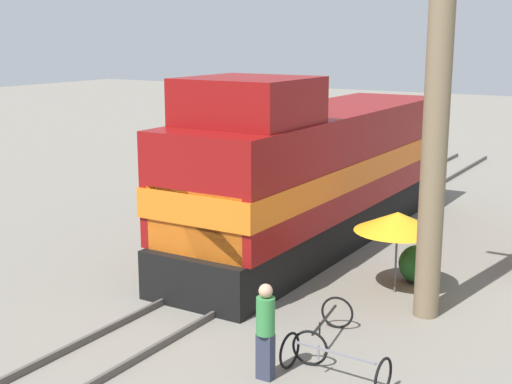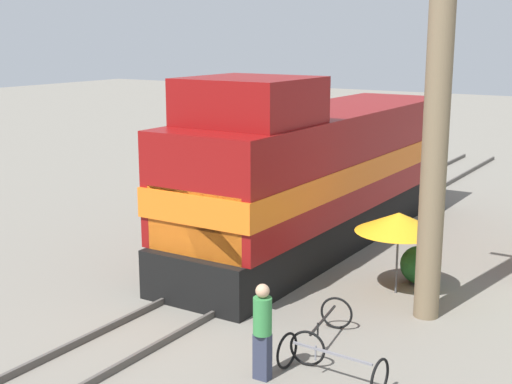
# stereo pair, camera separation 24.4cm
# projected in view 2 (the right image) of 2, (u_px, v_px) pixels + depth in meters

# --- Properties ---
(ground_plane) EXTENTS (120.00, 120.00, 0.00)m
(ground_plane) POSITION_uv_depth(u_px,v_px,m) (238.00, 284.00, 17.78)
(ground_plane) COLOR slate
(rail_near) EXTENTS (0.08, 43.58, 0.15)m
(rail_near) POSITION_uv_depth(u_px,v_px,m) (215.00, 276.00, 18.14)
(rail_near) COLOR #4C4742
(rail_near) RESTS_ON ground_plane
(rail_far) EXTENTS (0.08, 43.58, 0.15)m
(rail_far) POSITION_uv_depth(u_px,v_px,m) (263.00, 286.00, 17.39)
(rail_far) COLOR #4C4742
(rail_far) RESTS_ON ground_plane
(locomotive) EXTENTS (3.10, 13.16, 5.08)m
(locomotive) POSITION_uv_depth(u_px,v_px,m) (316.00, 173.00, 20.71)
(locomotive) COLOR black
(locomotive) RESTS_ON ground_plane
(utility_pole) EXTENTS (1.80, 0.55, 8.71)m
(utility_pole) POSITION_uv_depth(u_px,v_px,m) (437.00, 118.00, 14.82)
(utility_pole) COLOR #726047
(utility_pole) RESTS_ON ground_plane
(vendor_umbrella) EXTENTS (2.07, 2.07, 2.00)m
(vendor_umbrella) POSITION_uv_depth(u_px,v_px,m) (399.00, 222.00, 16.80)
(vendor_umbrella) COLOR #4C4C4C
(vendor_umbrella) RESTS_ON ground_plane
(shrub_cluster) EXTENTS (0.96, 0.96, 0.96)m
(shrub_cluster) POSITION_uv_depth(u_px,v_px,m) (419.00, 265.00, 17.75)
(shrub_cluster) COLOR #236028
(shrub_cluster) RESTS_ON ground_plane
(person_bystander) EXTENTS (0.34, 0.34, 1.81)m
(person_bystander) POSITION_uv_depth(u_px,v_px,m) (262.00, 328.00, 12.69)
(person_bystander) COLOR #2D3347
(person_bystander) RESTS_ON ground_plane
(bicycle) EXTENTS (1.96, 0.78, 0.70)m
(bicycle) POSITION_uv_depth(u_px,v_px,m) (331.00, 363.00, 12.72)
(bicycle) COLOR black
(bicycle) RESTS_ON ground_plane
(bicycle_spare) EXTENTS (1.01, 2.01, 0.70)m
(bicycle_spare) POSITION_uv_depth(u_px,v_px,m) (323.00, 329.00, 14.17)
(bicycle_spare) COLOR black
(bicycle_spare) RESTS_ON ground_plane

